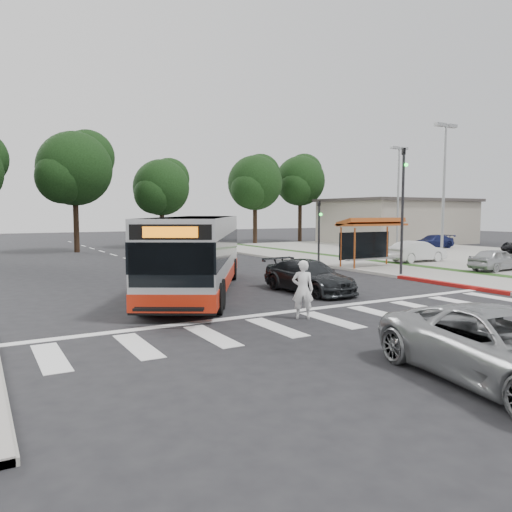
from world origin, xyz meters
TOP-DOWN VIEW (x-y plane):
  - ground at (0.00, 0.00)m, footprint 140.00×140.00m
  - sidewalk_east at (11.00, 8.00)m, footprint 4.00×40.00m
  - curb_east at (9.00, 8.00)m, footprint 0.30×40.00m
  - curb_east_red at (9.00, -2.00)m, footprint 0.32×6.00m
  - parking_lot at (23.00, 10.00)m, footprint 18.00×36.00m
  - commercial_building at (30.00, 22.00)m, footprint 14.00×10.00m
  - building_roof_cap at (30.00, 22.00)m, footprint 14.60×10.60m
  - crosswalk_ladder at (0.00, -5.00)m, footprint 18.00×2.60m
  - bus_shelter at (10.80, 5.10)m, footprint 4.20×1.60m
  - traffic_signal_ne_tall at (9.60, 1.49)m, footprint 0.18×0.37m
  - traffic_signal_ne_short at (9.60, 8.49)m, footprint 0.18×0.37m
  - lot_light_front at (18.00, 6.00)m, footprint 1.90×0.35m
  - lot_light_mid at (24.00, 16.00)m, footprint 1.90×0.35m
  - tree_ne_a at (16.08, 28.06)m, footprint 6.16×5.74m
  - tree_ne_b at (23.08, 30.06)m, footprint 6.16×5.74m
  - tree_north_a at (-1.92, 26.07)m, footprint 6.60×6.15m
  - tree_north_b at (6.07, 28.06)m, footprint 5.72×5.33m
  - transit_bus at (-1.44, 1.95)m, footprint 8.27×11.62m
  - pedestrian at (-0.64, -4.39)m, footprint 0.79×0.73m
  - dark_sedan at (2.50, -0.34)m, footprint 2.18×4.71m
  - silver_suv_south at (-0.79, -11.19)m, footprint 3.27×5.58m
  - parked_car_0 at (15.50, 0.23)m, footprint 3.56×1.48m
  - parked_car_1 at (15.50, 5.86)m, footprint 4.08×1.47m
  - parked_car_3 at (26.28, 13.91)m, footprint 4.19×1.95m

SIDE VIEW (x-z plane):
  - ground at x=0.00m, z-range 0.00..0.00m
  - crosswalk_ladder at x=0.00m, z-range 0.00..0.01m
  - parking_lot at x=23.00m, z-range 0.00..0.10m
  - sidewalk_east at x=11.00m, z-range 0.00..0.12m
  - curb_east at x=9.00m, z-range 0.00..0.15m
  - curb_east_red at x=9.00m, z-range 0.00..0.15m
  - dark_sedan at x=2.50m, z-range 0.00..1.33m
  - parked_car_3 at x=26.28m, z-range 0.10..1.29m
  - parked_car_0 at x=15.50m, z-range 0.10..1.31m
  - silver_suv_south at x=-0.79m, z-range 0.00..1.46m
  - parked_car_1 at x=15.50m, z-range 0.10..1.44m
  - pedestrian at x=-0.64m, z-range 0.00..1.82m
  - transit_bus at x=-1.44m, z-range 0.00..3.09m
  - commercial_building at x=30.00m, z-range 0.00..4.40m
  - bus_shelter at x=10.80m, z-range 0.92..3.78m
  - traffic_signal_ne_short at x=9.60m, z-range 0.48..4.48m
  - traffic_signal_ne_tall at x=9.60m, z-range 0.63..7.13m
  - building_roof_cap at x=30.00m, z-range 4.40..4.70m
  - tree_north_b at x=6.07m, z-range 1.45..9.88m
  - lot_light_front at x=18.00m, z-range 1.40..10.41m
  - lot_light_mid at x=24.00m, z-range 1.40..10.41m
  - tree_ne_a at x=16.08m, z-range 1.74..11.04m
  - tree_ne_b at x=23.08m, z-range 1.91..11.93m
  - tree_north_a at x=-1.92m, z-range 1.84..12.01m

